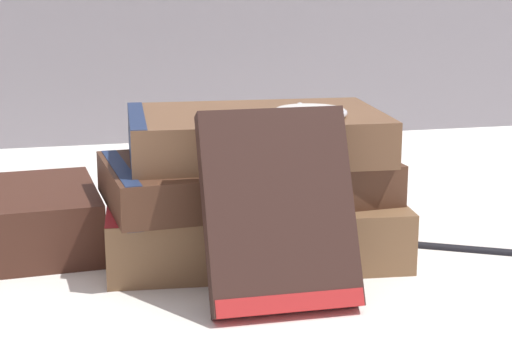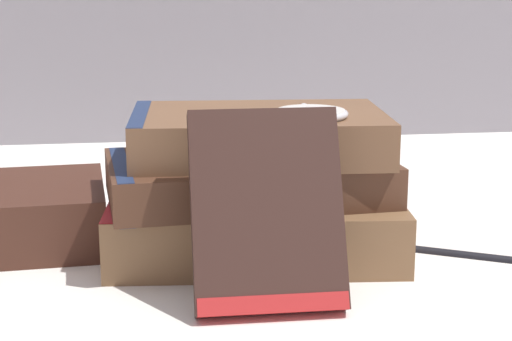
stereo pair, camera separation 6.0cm
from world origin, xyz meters
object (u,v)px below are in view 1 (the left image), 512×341
(book_flat_middle, at_px, (245,179))
(fountain_pen, at_px, (458,245))
(pocket_watch, at_px, (310,113))
(book_leaning_front, at_px, (276,218))
(book_flat_top, at_px, (249,135))
(book_flat_bottom, at_px, (246,226))

(book_flat_middle, bearing_deg, fountain_pen, -14.24)
(pocket_watch, bearing_deg, book_flat_middle, 156.50)
(book_flat_middle, bearing_deg, book_leaning_front, -94.97)
(book_flat_top, relative_size, pocket_watch, 3.41)
(book_flat_bottom, height_order, pocket_watch, pocket_watch)
(book_flat_middle, height_order, pocket_watch, pocket_watch)
(book_flat_top, relative_size, fountain_pen, 1.85)
(book_flat_middle, xyz_separation_m, pocket_watch, (0.05, -0.02, 0.05))
(book_flat_middle, height_order, book_flat_top, book_flat_top)
(book_flat_middle, xyz_separation_m, book_leaning_front, (-0.00, -0.10, -0.00))
(book_flat_middle, bearing_deg, book_flat_top, 49.17)
(book_flat_middle, relative_size, fountain_pen, 2.05)
(book_flat_bottom, relative_size, fountain_pen, 2.16)
(book_flat_bottom, height_order, fountain_pen, book_flat_bottom)
(book_leaning_front, distance_m, fountain_pen, 0.20)
(book_flat_middle, distance_m, pocket_watch, 0.07)
(book_leaning_front, xyz_separation_m, fountain_pen, (0.17, 0.08, -0.06))
(fountain_pen, bearing_deg, book_leaning_front, -128.20)
(book_flat_middle, distance_m, book_flat_top, 0.03)
(pocket_watch, bearing_deg, fountain_pen, -4.00)
(book_leaning_front, bearing_deg, book_flat_middle, 89.65)
(book_flat_bottom, bearing_deg, book_flat_top, 62.17)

